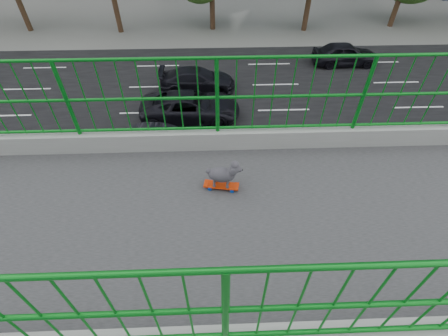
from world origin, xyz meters
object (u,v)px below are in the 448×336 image
car_2 (190,107)px  car_4 (345,54)px  poodle (223,174)px  car_1 (142,145)px  skateboard (221,186)px  car_3 (197,80)px  car_0 (77,198)px

car_2 → car_4: (-6.40, 10.64, 0.02)m
poodle → car_1: size_ratio=0.10×
skateboard → car_3: bearing=-166.0°
poodle → car_3: 16.49m
car_1 → car_3: bearing=159.1°
car_2 → car_1: bearing=146.0°
poodle → car_2: poodle is taller
car_0 → car_4: bearing=130.7°
poodle → car_3: poodle is taller
car_2 → car_3: (-3.20, 0.29, -0.07)m
car_0 → car_2: 7.67m
skateboard → car_3: skateboard is taller
car_3 → car_1: bearing=159.1°
poodle → car_3: bearing=-165.9°
car_2 → car_3: car_2 is taller
car_1 → car_3: (-6.40, 2.45, -0.07)m
car_0 → car_4: size_ratio=0.88×
poodle → car_0: size_ratio=0.12×
car_1 → car_2: (-3.20, 2.16, 0.00)m
car_2 → car_4: size_ratio=1.19×
car_0 → car_2: size_ratio=0.74×
car_1 → car_3: car_1 is taller
skateboard → poodle: size_ratio=1.01×
car_0 → car_1: car_1 is taller
car_4 → car_1: bearing=126.9°
skateboard → car_3: (-15.07, -1.09, -6.37)m
car_3 → poodle: bearing=-175.8°
car_2 → car_3: size_ratio=1.15×
car_1 → car_4: size_ratio=1.00×
car_1 → car_2: car_2 is taller
skateboard → car_4: 21.43m
car_2 → car_3: 3.21m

